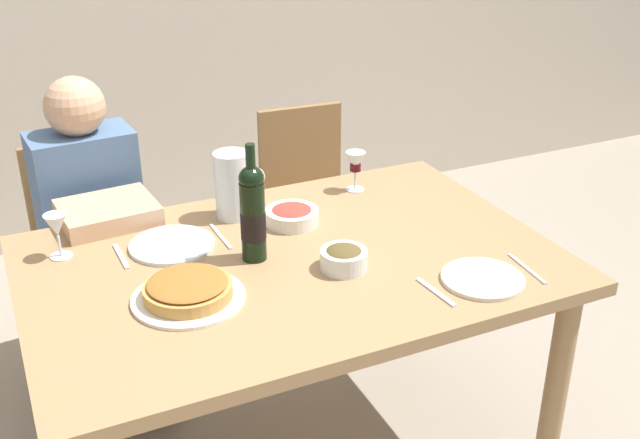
{
  "coord_description": "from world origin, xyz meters",
  "views": [
    {
      "loc": [
        -0.74,
        -1.77,
        1.81
      ],
      "look_at": [
        0.08,
        -0.02,
        0.87
      ],
      "focal_mm": 42.69,
      "sensor_mm": 36.0,
      "label": 1
    }
  ],
  "objects": [
    {
      "name": "salad_bowl",
      "position": [
        0.09,
        0.21,
        0.79
      ],
      "size": [
        0.17,
        0.17,
        0.06
      ],
      "color": "white",
      "rests_on": "dining_table"
    },
    {
      "name": "wine_glass_left_diner",
      "position": [
        -0.6,
        0.29,
        0.85
      ],
      "size": [
        0.07,
        0.07,
        0.13
      ],
      "color": "silver",
      "rests_on": "dining_table"
    },
    {
      "name": "dinner_plate_right_setting",
      "position": [
        0.42,
        -0.34,
        0.77
      ],
      "size": [
        0.23,
        0.23,
        0.01
      ],
      "primitive_type": "cylinder",
      "color": "silver",
      "rests_on": "dining_table"
    },
    {
      "name": "knife_left_setting",
      "position": [
        -0.14,
        0.21,
        0.76
      ],
      "size": [
        0.01,
        0.18,
        0.0
      ],
      "primitive_type": "cube",
      "rotation": [
        0.0,
        0.0,
        1.6
      ],
      "color": "silver",
      "rests_on": "dining_table"
    },
    {
      "name": "baked_tart",
      "position": [
        -0.33,
        -0.09,
        0.79
      ],
      "size": [
        0.3,
        0.3,
        0.06
      ],
      "color": "white",
      "rests_on": "dining_table"
    },
    {
      "name": "spoon_right_setting",
      "position": [
        0.27,
        -0.34,
        0.76
      ],
      "size": [
        0.03,
        0.16,
        0.0
      ],
      "primitive_type": "cube",
      "rotation": [
        0.0,
        0.0,
        1.65
      ],
      "color": "silver",
      "rests_on": "dining_table"
    },
    {
      "name": "chair_right",
      "position": [
        0.45,
        0.89,
        0.5
      ],
      "size": [
        0.42,
        0.42,
        0.87
      ],
      "rotation": [
        0.0,
        0.0,
        3.08
      ],
      "color": "olive",
      "rests_on": "ground"
    },
    {
      "name": "diner_left",
      "position": [
        -0.44,
        0.63,
        0.62
      ],
      "size": [
        0.36,
        0.52,
        1.16
      ],
      "rotation": [
        0.0,
        0.0,
        3.22
      ],
      "color": "#4C6B93",
      "rests_on": "ground"
    },
    {
      "name": "olive_bowl",
      "position": [
        0.11,
        -0.12,
        0.79
      ],
      "size": [
        0.13,
        0.13,
        0.07
      ],
      "color": "silver",
      "rests_on": "dining_table"
    },
    {
      "name": "water_pitcher",
      "position": [
        -0.06,
        0.34,
        0.86
      ],
      "size": [
        0.17,
        0.11,
        0.22
      ],
      "color": "silver",
      "rests_on": "dining_table"
    },
    {
      "name": "wine_glass_right_diner",
      "position": [
        0.39,
        0.36,
        0.86
      ],
      "size": [
        0.07,
        0.07,
        0.14
      ],
      "color": "silver",
      "rests_on": "dining_table"
    },
    {
      "name": "wine_bottle",
      "position": [
        -0.1,
        0.05,
        0.9
      ],
      "size": [
        0.07,
        0.07,
        0.35
      ],
      "color": "black",
      "rests_on": "dining_table"
    },
    {
      "name": "knife_right_setting",
      "position": [
        0.57,
        -0.34,
        0.76
      ],
      "size": [
        0.03,
        0.18,
        0.0
      ],
      "primitive_type": "cube",
      "rotation": [
        0.0,
        0.0,
        1.48
      ],
      "color": "silver",
      "rests_on": "dining_table"
    },
    {
      "name": "fork_left_setting",
      "position": [
        -0.44,
        0.21,
        0.76
      ],
      "size": [
        0.02,
        0.16,
        0.0
      ],
      "primitive_type": "cube",
      "rotation": [
        0.0,
        0.0,
        1.59
      ],
      "color": "silver",
      "rests_on": "dining_table"
    },
    {
      "name": "chair_left",
      "position": [
        -0.46,
        0.87,
        0.5
      ],
      "size": [
        0.43,
        0.43,
        0.87
      ],
      "rotation": [
        0.0,
        0.0,
        3.22
      ],
      "color": "olive",
      "rests_on": "ground"
    },
    {
      "name": "dining_table",
      "position": [
        0.0,
        0.0,
        0.67
      ],
      "size": [
        1.5,
        1.0,
        0.76
      ],
      "color": "#9E7A51",
      "rests_on": "ground"
    },
    {
      "name": "dinner_plate_left_setting",
      "position": [
        -0.29,
        0.21,
        0.77
      ],
      "size": [
        0.25,
        0.25,
        0.01
      ],
      "primitive_type": "cylinder",
      "color": "silver",
      "rests_on": "dining_table"
    }
  ]
}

